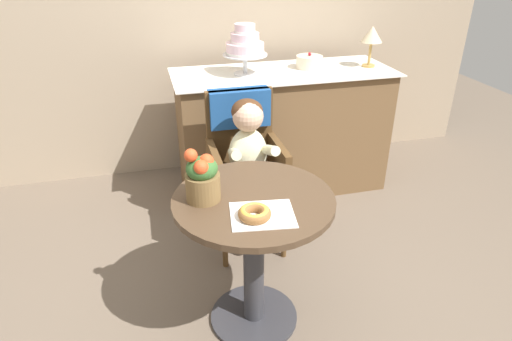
# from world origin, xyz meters

# --- Properties ---
(ground_plane) EXTENTS (8.00, 8.00, 0.00)m
(ground_plane) POSITION_xyz_m (0.00, 0.00, 0.00)
(ground_plane) COLOR #6B5B4C
(cafe_table) EXTENTS (0.72, 0.72, 0.72)m
(cafe_table) POSITION_xyz_m (0.00, 0.00, 0.51)
(cafe_table) COLOR #4C3826
(cafe_table) RESTS_ON ground
(wicker_chair) EXTENTS (0.42, 0.45, 0.95)m
(wicker_chair) POSITION_xyz_m (0.12, 0.71, 0.64)
(wicker_chair) COLOR brown
(wicker_chair) RESTS_ON ground
(seated_child) EXTENTS (0.27, 0.32, 0.73)m
(seated_child) POSITION_xyz_m (0.12, 0.56, 0.68)
(seated_child) COLOR beige
(seated_child) RESTS_ON ground
(paper_napkin) EXTENTS (0.29, 0.25, 0.00)m
(paper_napkin) POSITION_xyz_m (-0.00, -0.15, 0.72)
(paper_napkin) COLOR white
(paper_napkin) RESTS_ON cafe_table
(donut_front) EXTENTS (0.14, 0.14, 0.05)m
(donut_front) POSITION_xyz_m (-0.04, -0.16, 0.75)
(donut_front) COLOR #936033
(donut_front) RESTS_ON cafe_table
(flower_vase) EXTENTS (0.15, 0.15, 0.25)m
(flower_vase) POSITION_xyz_m (-0.21, 0.04, 0.83)
(flower_vase) COLOR brown
(flower_vase) RESTS_ON cafe_table
(display_counter) EXTENTS (1.56, 0.62, 0.90)m
(display_counter) POSITION_xyz_m (0.55, 1.30, 0.45)
(display_counter) COLOR brown
(display_counter) RESTS_ON ground
(tiered_cake_stand) EXTENTS (0.30, 0.30, 0.33)m
(tiered_cake_stand) POSITION_xyz_m (0.27, 1.30, 1.10)
(tiered_cake_stand) COLOR silver
(tiered_cake_stand) RESTS_ON display_counter
(round_layer_cake) EXTENTS (0.19, 0.19, 0.11)m
(round_layer_cake) POSITION_xyz_m (0.75, 1.35, 0.94)
(round_layer_cake) COLOR beige
(round_layer_cake) RESTS_ON display_counter
(table_lamp) EXTENTS (0.15, 0.15, 0.28)m
(table_lamp) POSITION_xyz_m (1.18, 1.27, 1.12)
(table_lamp) COLOR #B28C47
(table_lamp) RESTS_ON display_counter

